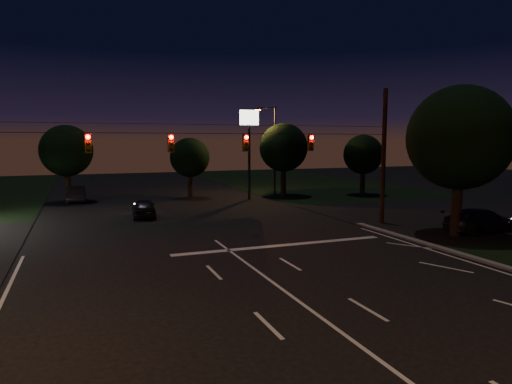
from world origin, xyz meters
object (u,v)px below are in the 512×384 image
car_oncoming_a (144,208)px  car_cross (481,220)px  utility_pole_right (381,223)px  tree_right_near (458,139)px  car_oncoming_b (77,194)px

car_oncoming_a → car_cross: (18.49, -13.01, 0.04)m
car_oncoming_a → car_cross: size_ratio=0.80×
utility_pole_right → tree_right_near: 7.61m
car_cross → utility_pole_right: bearing=33.0°
car_cross → tree_right_near: bearing=87.8°
car_oncoming_b → utility_pole_right: bearing=136.6°
car_oncoming_b → car_cross: 33.23m
utility_pole_right → tree_right_near: bearing=-72.5°
car_oncoming_a → car_cross: bearing=150.3°
tree_right_near → car_oncoming_b: size_ratio=1.99×
car_oncoming_a → utility_pole_right: bearing=155.8°
tree_right_near → car_oncoming_b: bearing=130.9°
tree_right_near → car_cross: 5.44m
car_oncoming_a → car_oncoming_b: bearing=-61.6°
car_oncoming_a → car_cross: car_cross is taller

